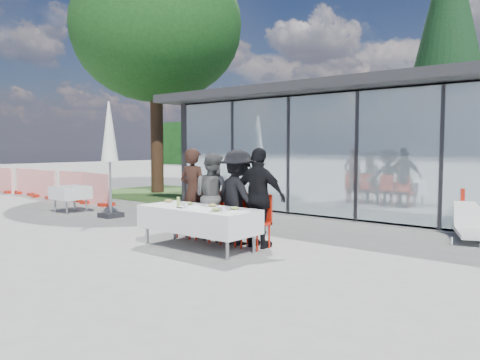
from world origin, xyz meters
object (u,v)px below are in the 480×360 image
(dining_table, at_px, (198,219))
(diner_d, at_px, (259,198))
(spare_chair_b, at_px, (471,209))
(diner_chair_b, at_px, (212,213))
(conifer_tree, at_px, (448,40))
(plate_c, at_px, (212,206))
(spare_table_left, at_px, (70,193))
(plate_d, at_px, (234,209))
(juice_bottle, at_px, (178,201))
(diner_a, at_px, (193,192))
(folded_eyeglasses, at_px, (180,208))
(diner_c, at_px, (238,197))
(market_umbrella, at_px, (109,140))
(diner_b, at_px, (213,196))
(plate_extra, at_px, (216,210))
(plate_a, at_px, (168,201))
(diner_chair_d, at_px, (258,218))
(diner_chair_c, at_px, (237,216))
(plate_b, at_px, (189,204))
(deciduous_tree, at_px, (156,29))
(construction_barriers, at_px, (36,184))
(lounger, at_px, (472,227))

(dining_table, relative_size, diner_d, 1.24)
(spare_chair_b, bearing_deg, diner_chair_b, -134.90)
(dining_table, height_order, conifer_tree, conifer_tree)
(plate_c, relative_size, spare_table_left, 0.29)
(diner_chair_b, distance_m, plate_c, 0.83)
(plate_d, xyz_separation_m, juice_bottle, (-1.20, -0.19, 0.06))
(diner_a, bearing_deg, folded_eyeglasses, 118.20)
(diner_c, xyz_separation_m, market_umbrella, (-4.69, 0.47, 1.12))
(diner_d, bearing_deg, diner_b, -4.11)
(plate_extra, distance_m, spare_table_left, 6.82)
(plate_a, bearing_deg, diner_a, 85.38)
(diner_chair_d, bearing_deg, plate_d, -92.43)
(diner_chair_c, relative_size, juice_bottle, 5.82)
(dining_table, bearing_deg, diner_d, 44.07)
(diner_c, relative_size, juice_bottle, 10.64)
(diner_b, height_order, plate_a, diner_b)
(diner_chair_d, relative_size, spare_table_left, 1.13)
(dining_table, xyz_separation_m, plate_b, (-0.34, 0.10, 0.24))
(diner_chair_c, height_order, plate_a, diner_chair_c)
(folded_eyeglasses, bearing_deg, plate_d, 22.14)
(diner_chair_b, xyz_separation_m, deciduous_tree, (-8.22, 5.67, 5.94))
(diner_d, xyz_separation_m, plate_b, (-1.14, -0.67, -0.14))
(plate_b, bearing_deg, spare_chair_b, 49.67)
(plate_a, xyz_separation_m, deciduous_tree, (-7.63, 6.28, 5.71))
(plate_a, bearing_deg, plate_extra, -13.15)
(plate_c, bearing_deg, spare_chair_b, 53.45)
(diner_c, xyz_separation_m, spare_chair_b, (3.18, 3.82, -0.35))
(dining_table, distance_m, conifer_tree, 14.49)
(diner_chair_c, bearing_deg, juice_bottle, -131.02)
(plate_d, bearing_deg, folded_eyeglasses, -157.86)
(diner_chair_d, bearing_deg, construction_barriers, 170.96)
(diner_b, relative_size, conifer_tree, 0.16)
(diner_b, xyz_separation_m, diner_chair_b, (0.00, -0.02, -0.32))
(diner_chair_d, height_order, spare_chair_b, same)
(dining_table, height_order, juice_bottle, juice_bottle)
(plate_a, xyz_separation_m, lounger, (4.59, 3.84, -0.52))
(plate_d, bearing_deg, market_umbrella, 167.61)
(plate_a, relative_size, conifer_tree, 0.02)
(plate_a, bearing_deg, diner_d, 20.13)
(dining_table, distance_m, diner_chair_b, 0.83)
(diner_chair_b, relative_size, plate_b, 3.95)
(plate_extra, bearing_deg, spare_chair_b, 59.72)
(diner_chair_b, relative_size, diner_c, 0.55)
(diner_chair_b, height_order, diner_chair_d, same)
(diner_chair_b, bearing_deg, conifer_tree, 86.47)
(plate_a, relative_size, juice_bottle, 1.47)
(diner_chair_c, distance_m, spare_chair_b, 4.99)
(diner_chair_d, relative_size, plate_c, 3.95)
(folded_eyeglasses, height_order, market_umbrella, market_umbrella)
(plate_d, bearing_deg, diner_c, 125.71)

